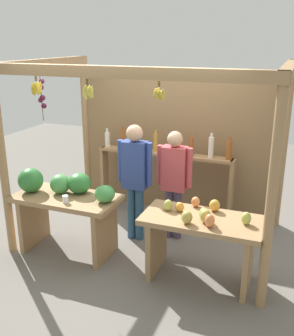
# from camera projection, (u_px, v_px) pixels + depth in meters

# --- Properties ---
(ground_plane) EXTENTS (12.00, 12.00, 0.00)m
(ground_plane) POSITION_uv_depth(u_px,v_px,m) (152.00, 236.00, 5.48)
(ground_plane) COLOR slate
(ground_plane) RESTS_ON ground
(market_stall) EXTENTS (3.24, 2.11, 2.36)m
(market_stall) POSITION_uv_depth(u_px,v_px,m) (164.00, 132.00, 5.46)
(market_stall) COLOR #99754C
(market_stall) RESTS_ON ground
(fruit_counter_left) EXTENTS (1.32, 0.69, 1.07)m
(fruit_counter_left) POSITION_uv_depth(u_px,v_px,m) (64.00, 199.00, 4.93)
(fruit_counter_left) COLOR #99754C
(fruit_counter_left) RESTS_ON ground
(fruit_counter_right) EXTENTS (1.31, 0.64, 0.91)m
(fruit_counter_right) POSITION_uv_depth(u_px,v_px,m) (201.00, 233.00, 4.34)
(fruit_counter_right) COLOR #99754C
(fruit_counter_right) RESTS_ON ground
(bottle_shelf_unit) EXTENTS (2.08, 0.22, 1.36)m
(bottle_shelf_unit) POSITION_uv_depth(u_px,v_px,m) (165.00, 164.00, 5.91)
(bottle_shelf_unit) COLOR #99754C
(bottle_shelf_unit) RESTS_ON ground
(vendor_man) EXTENTS (0.48, 0.21, 1.59)m
(vendor_man) POSITION_uv_depth(u_px,v_px,m) (135.00, 173.00, 5.14)
(vendor_man) COLOR #2B5174
(vendor_man) RESTS_ON ground
(vendor_woman) EXTENTS (0.48, 0.20, 1.49)m
(vendor_woman) POSITION_uv_depth(u_px,v_px,m) (174.00, 176.00, 5.19)
(vendor_woman) COLOR #4A3C54
(vendor_woman) RESTS_ON ground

